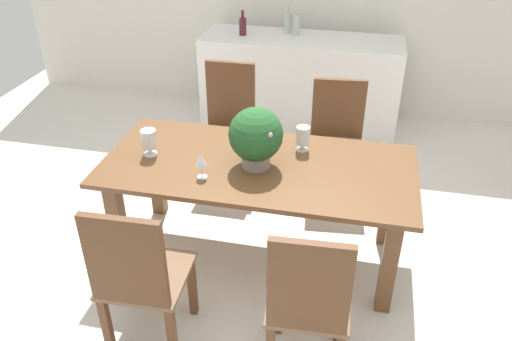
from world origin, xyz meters
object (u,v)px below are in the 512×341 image
object	(u,v)px
wine_glass	(201,161)
kitchen_counter	(300,84)
flower_centerpiece	(256,136)
chair_far_right	(337,135)
crystal_vase_left	(303,137)
chair_far_left	(229,120)
wine_bottle_amber	(288,22)
chair_near_left	(138,275)
wine_bottle_tall	(296,24)
dining_table	(258,180)
crystal_vase_center_near	(149,140)
wine_bottle_clear	(243,26)
chair_near_right	(308,302)

from	to	relation	value
wine_glass	kitchen_counter	xyz separation A→B (m)	(0.28, 2.27, -0.39)
flower_centerpiece	kitchen_counter	distance (m)	2.13
chair_far_right	crystal_vase_left	world-z (taller)	chair_far_right
chair_far_left	wine_bottle_amber	size ratio (longest dim) A/B	3.86
chair_near_left	wine_bottle_tall	distance (m)	3.10
kitchen_counter	wine_bottle_tall	size ratio (longest dim) A/B	6.82
dining_table	wine_glass	world-z (taller)	wine_glass
kitchen_counter	flower_centerpiece	bearing A→B (deg)	-89.81
crystal_vase_center_near	wine_bottle_tall	bearing A→B (deg)	73.77
crystal_vase_left	wine_bottle_tall	distance (m)	1.92
wine_bottle_clear	chair_far_right	bearing A→B (deg)	-46.80
wine_bottle_tall	wine_bottle_clear	distance (m)	0.51
dining_table	wine_bottle_amber	world-z (taller)	wine_bottle_amber
kitchen_counter	wine_bottle_clear	xyz separation A→B (m)	(-0.57, -0.03, 0.56)
crystal_vase_left	wine_bottle_tall	world-z (taller)	wine_bottle_tall
chair_far_right	wine_bottle_clear	size ratio (longest dim) A/B	4.06
chair_far_left	wine_glass	size ratio (longest dim) A/B	6.38
wine_glass	kitchen_counter	size ratio (longest dim) A/B	0.08
chair_far_right	flower_centerpiece	bearing A→B (deg)	-120.86
wine_bottle_amber	wine_glass	bearing A→B (deg)	-92.79
chair_near_right	flower_centerpiece	distance (m)	1.08
wine_bottle_tall	chair_far_right	bearing A→B (deg)	-66.29
dining_table	wine_bottle_amber	bearing A→B (deg)	94.77
crystal_vase_center_near	wine_glass	size ratio (longest dim) A/B	1.12
wine_bottle_clear	kitchen_counter	bearing A→B (deg)	2.88
flower_centerpiece	wine_glass	world-z (taller)	flower_centerpiece
chair_near_left	wine_glass	size ratio (longest dim) A/B	6.20
chair_near_right	crystal_vase_left	bearing A→B (deg)	-83.01
chair_near_right	chair_near_left	bearing A→B (deg)	-2.52
wine_glass	dining_table	bearing A→B (deg)	37.48
flower_centerpiece	wine_bottle_amber	size ratio (longest dim) A/B	1.47
wine_bottle_amber	dining_table	bearing A→B (deg)	-85.23
crystal_vase_center_near	flower_centerpiece	bearing A→B (deg)	1.17
chair_far_left	flower_centerpiece	world-z (taller)	flower_centerpiece
wine_glass	wine_bottle_tall	distance (m)	2.36
crystal_vase_center_near	wine_bottle_amber	size ratio (longest dim) A/B	0.68
crystal_vase_center_near	wine_bottle_clear	distance (m)	2.07
chair_near_right	wine_bottle_tall	distance (m)	3.12
chair_far_right	chair_near_left	size ratio (longest dim) A/B	0.96
dining_table	wine_bottle_clear	distance (m)	2.14
crystal_vase_center_near	wine_bottle_clear	world-z (taller)	wine_bottle_clear
chair_far_left	wine_bottle_amber	bearing A→B (deg)	77.60
chair_far_right	wine_bottle_amber	world-z (taller)	wine_bottle_amber
flower_centerpiece	wine_bottle_amber	distance (m)	2.22
chair_near_right	wine_bottle_tall	bearing A→B (deg)	-83.00
wine_bottle_tall	wine_glass	bearing A→B (deg)	-95.22
flower_centerpiece	kitchen_counter	world-z (taller)	flower_centerpiece
chair_far_left	crystal_vase_center_near	xyz separation A→B (m)	(-0.26, -0.97, 0.29)
chair_near_right	chair_far_left	bearing A→B (deg)	-66.99
chair_near_right	chair_far_right	distance (m)	1.84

